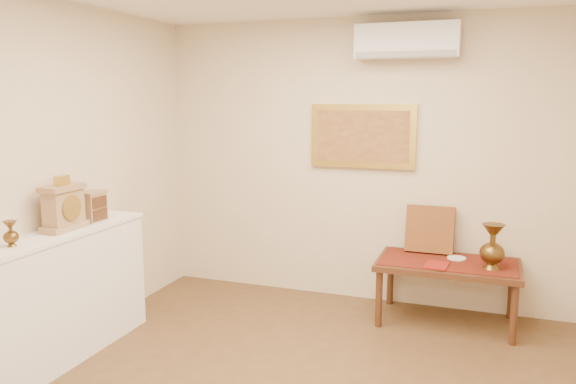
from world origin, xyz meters
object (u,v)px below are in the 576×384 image
at_px(brass_urn_tall, 493,242).
at_px(display_ledge, 42,305).
at_px(wooden_chest, 92,206).
at_px(low_table, 448,269).
at_px(mantel_clock, 64,207).

relative_size(brass_urn_tall, display_ledge, 0.23).
distance_m(brass_urn_tall, wooden_chest, 3.27).
bearing_deg(low_table, wooden_chest, -154.28).
bearing_deg(low_table, mantel_clock, -148.84).
relative_size(brass_urn_tall, mantel_clock, 1.12).
xyz_separation_m(mantel_clock, low_table, (2.67, 1.61, -0.67)).
bearing_deg(brass_urn_tall, display_ledge, -149.50).
distance_m(mantel_clock, wooden_chest, 0.33).
height_order(brass_urn_tall, display_ledge, brass_urn_tall).
bearing_deg(brass_urn_tall, wooden_chest, -158.52).
height_order(mantel_clock, wooden_chest, mantel_clock).
xyz_separation_m(brass_urn_tall, mantel_clock, (-3.02, -1.51, 0.37)).
relative_size(display_ledge, mantel_clock, 4.93).
bearing_deg(brass_urn_tall, low_table, 164.55).
distance_m(brass_urn_tall, display_ledge, 3.53).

